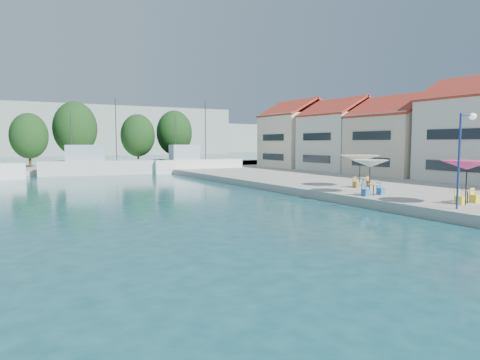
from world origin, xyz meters
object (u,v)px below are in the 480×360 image
trawler_04 (195,165)px  street_lamp (464,143)px  umbrella_pink (467,165)px  umbrella_cream (360,158)px  umbrella_white (370,164)px  trawler_03 (101,166)px

trawler_04 → street_lamp: trawler_04 is taller
umbrella_pink → umbrella_cream: size_ratio=0.90×
trawler_04 → umbrella_white: (-1.50, -33.19, 1.59)m
trawler_04 → umbrella_pink: bearing=-87.0°
trawler_03 → trawler_04: same height
trawler_04 → umbrella_white: bearing=-88.2°
umbrella_pink → street_lamp: bearing=-153.9°
umbrella_white → umbrella_cream: umbrella_cream is taller
trawler_03 → umbrella_pink: bearing=-66.0°
trawler_03 → street_lamp: size_ratio=3.18×
trawler_03 → umbrella_pink: 43.91m
trawler_03 → trawler_04: 12.31m
trawler_03 → trawler_04: bearing=-3.0°
trawler_03 → umbrella_white: 37.39m
umbrella_pink → umbrella_cream: 10.33m
trawler_04 → street_lamp: size_ratio=2.48×
trawler_04 → umbrella_pink: (-1.02, -39.81, 1.77)m
umbrella_cream → street_lamp: size_ratio=0.62×
umbrella_white → trawler_03: bearing=106.3°
trawler_04 → trawler_03: bearing=172.0°
trawler_04 → umbrella_cream: trawler_04 is taller
trawler_04 → umbrella_pink: trawler_04 is taller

